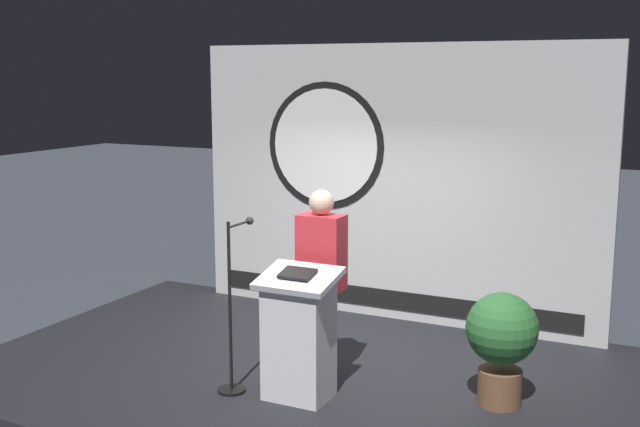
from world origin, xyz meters
The scene contains 7 objects.
ground_plane centered at (0.00, 0.00, 0.00)m, with size 40.00×40.00×0.00m, color #383D47.
stage_platform centered at (0.00, 0.00, 0.15)m, with size 6.40×4.00×0.30m, color black.
banner_display centered at (-0.03, 1.85, 1.80)m, with size 4.61×0.12×3.00m.
podium centered at (0.10, -0.57, 0.84)m, with size 0.64×0.50×1.11m.
speaker_person centered at (0.08, -0.09, 1.17)m, with size 0.40×0.26×1.70m.
microphone_stand centered at (-0.47, -0.68, 0.82)m, with size 0.24×0.49×1.48m.
potted_plant centered at (1.65, 0.03, 0.87)m, with size 0.59×0.59×0.94m.
Camera 1 is at (3.03, -6.12, 3.00)m, focal length 44.30 mm.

